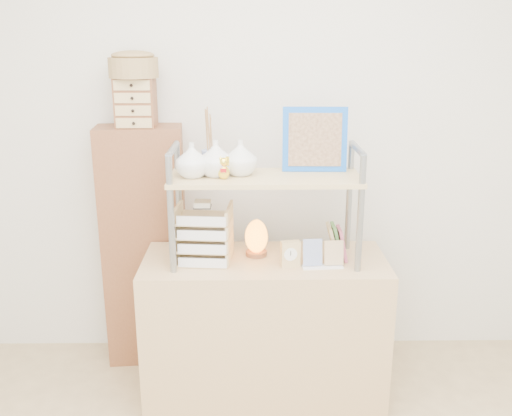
{
  "coord_description": "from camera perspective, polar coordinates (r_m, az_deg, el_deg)",
  "views": [
    {
      "loc": [
        -0.08,
        -1.41,
        1.81
      ],
      "look_at": [
        -0.04,
        1.2,
        1.01
      ],
      "focal_mm": 40.0,
      "sensor_mm": 36.0,
      "label": 1
    }
  ],
  "objects": [
    {
      "name": "salt_lamp",
      "position": [
        2.83,
        0.03,
        -2.96
      ],
      "size": [
        0.12,
        0.11,
        0.19
      ],
      "color": "brown",
      "rests_on": "desk"
    },
    {
      "name": "postcard_stand",
      "position": [
        2.73,
        6.69,
        -5.12
      ],
      "size": [
        0.2,
        0.07,
        0.14
      ],
      "color": "white",
      "rests_on": "desk"
    },
    {
      "name": "desk_clock",
      "position": [
        2.71,
        3.46,
        -4.61
      ],
      "size": [
        0.1,
        0.06,
        0.13
      ],
      "color": "tan",
      "rests_on": "desk"
    },
    {
      "name": "desk",
      "position": [
        2.98,
        0.85,
        -11.83
      ],
      "size": [
        1.2,
        0.5,
        0.75
      ],
      "primitive_type": "cube",
      "color": "tan",
      "rests_on": "ground"
    },
    {
      "name": "room_shell",
      "position": [
        1.81,
        1.76,
        13.31
      ],
      "size": [
        3.42,
        3.41,
        2.61
      ],
      "color": "silver",
      "rests_on": "ground"
    },
    {
      "name": "woven_basket",
      "position": [
        3.02,
        -12.15,
        13.57
      ],
      "size": [
        0.25,
        0.25,
        0.1
      ],
      "primitive_type": "cylinder",
      "color": "olive",
      "rests_on": "drawer_chest"
    },
    {
      "name": "drawer_chest",
      "position": [
        3.03,
        -11.95,
        10.27
      ],
      "size": [
        0.2,
        0.16,
        0.25
      ],
      "color": "brown",
      "rests_on": "cabinet"
    },
    {
      "name": "cabinet",
      "position": [
        3.24,
        -11.02,
        -3.86
      ],
      "size": [
        0.47,
        0.28,
        1.35
      ],
      "primitive_type": "cube",
      "rotation": [
        0.0,
        0.0,
        0.08
      ],
      "color": "brown",
      "rests_on": "ground"
    },
    {
      "name": "letter_tray",
      "position": [
        2.77,
        -5.27,
        -2.93
      ],
      "size": [
        0.27,
        0.26,
        0.3
      ],
      "color": "#D3B57E",
      "rests_on": "desk"
    },
    {
      "name": "hutch",
      "position": [
        2.69,
        -0.93,
        3.9
      ],
      "size": [
        0.9,
        0.34,
        0.73
      ],
      "color": "gray",
      "rests_on": "desk"
    }
  ]
}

